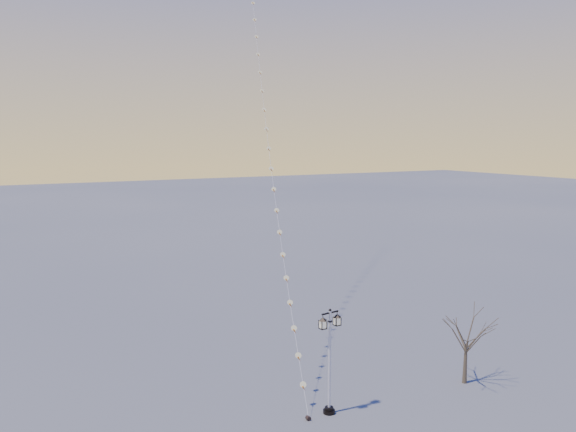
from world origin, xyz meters
TOP-DOWN VIEW (x-y plane):
  - street_lamp at (0.31, 1.79)m, footprint 1.25×0.55m
  - bare_tree at (8.18, 1.20)m, footprint 2.24×2.24m
  - kite_train at (4.88, 17.74)m, footprint 12.08×32.71m

SIDE VIEW (x-z plane):
  - bare_tree at x=8.18m, z-range 0.72..4.44m
  - street_lamp at x=0.31m, z-range 0.26..5.20m
  - kite_train at x=4.88m, z-range -0.10..35.18m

